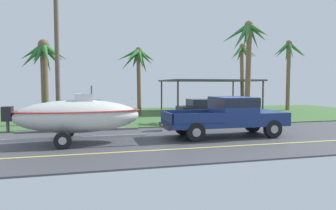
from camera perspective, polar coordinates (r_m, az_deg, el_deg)
name	(u,v)px	position (r m, az deg, el deg)	size (l,w,h in m)	color
ground	(183,118)	(22.12, 2.80, -2.45)	(36.00, 22.00, 0.11)	#424247
pickup_truck_towing	(232,114)	(14.50, 11.77, -1.69)	(5.81, 2.05, 1.82)	navy
boat_on_trailer	(77,116)	(13.01, -16.45, -1.97)	(6.30, 2.34, 2.35)	gray
parked_sedan_near	(83,111)	(20.75, -15.51, -1.09)	(4.69, 1.92, 1.38)	#B21E19
parked_sedan_far	(208,109)	(21.99, 7.40, -0.72)	(4.38, 1.85, 1.38)	black
carport_awning	(209,81)	(27.29, 7.64, 4.42)	(7.82, 5.92, 2.82)	#4C4238
palm_tree_near_left	(243,60)	(30.54, 13.65, 8.19)	(2.93, 3.33, 6.33)	brown
palm_tree_near_right	(289,58)	(30.51, 21.55, 8.09)	(3.58, 3.07, 6.45)	brown
palm_tree_mid	(248,44)	(21.65, 14.59, 10.96)	(3.04, 2.97, 6.67)	brown
palm_tree_far_left	(44,61)	(19.50, -22.01, 7.50)	(2.81, 3.00, 5.04)	brown
palm_tree_far_right	(138,62)	(23.98, -5.53, 7.94)	(3.13, 2.90, 5.29)	brown
utility_pole	(57,45)	(17.35, -19.91, 10.47)	(0.24, 1.80, 8.63)	brown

